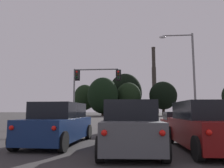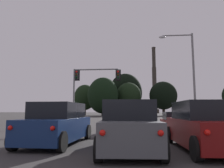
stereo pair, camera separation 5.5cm
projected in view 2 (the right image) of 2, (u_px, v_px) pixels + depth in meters
The scene contains 13 objects.
suv_right_lane_second at pixel (204, 126), 8.37m from camera, with size 2.26×4.96×1.86m.
sedan_center_lane_front at pixel (123, 123), 15.31m from camera, with size 2.19×4.78×1.43m.
suv_left_lane_second at pixel (58, 124), 9.97m from camera, with size 2.29×4.97×1.86m.
suv_center_lane_second at pixel (128, 126), 8.28m from camera, with size 2.33×4.99×1.86m.
sedan_right_lane_front at pixel (177, 123), 14.97m from camera, with size 2.06×4.74×1.43m.
traffic_light_overhead_left at pixel (89, 82), 23.84m from camera, with size 5.35×0.50×6.12m.
street_lamp at pixel (188, 69), 20.49m from camera, with size 3.23×0.36×8.87m.
smokestack at pixel (155, 87), 153.80m from camera, with size 5.60×5.60×47.28m.
treeline_far_right at pixel (125, 93), 80.02m from camera, with size 12.16×10.95×15.29m.
treeline_left_mid at pixel (103, 95), 70.15m from camera, with size 9.97×8.97×12.35m.
treeline_center_left at pixel (129, 95), 73.03m from camera, with size 8.23×7.40×11.03m.
treeline_right_mid at pixel (163, 95), 73.27m from camera, with size 9.25×8.32×11.47m.
treeline_far_left at pixel (85, 97), 78.72m from camera, with size 7.87×7.08×11.03m.
Camera 2 is at (0.43, 0.42, 1.47)m, focal length 35.00 mm.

